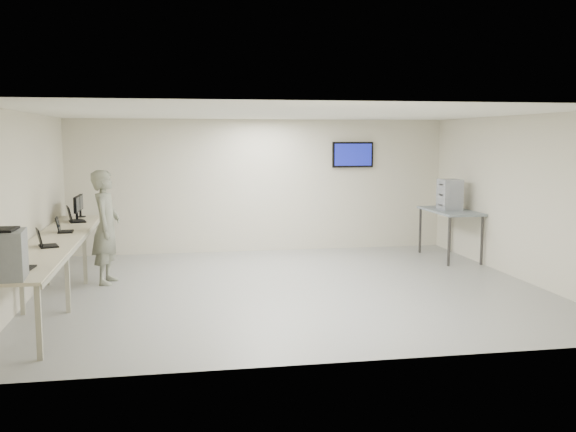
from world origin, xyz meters
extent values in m
cube|color=#959595|center=(0.00, 0.00, 0.00)|extent=(8.00, 7.00, 0.01)
cube|color=white|center=(0.00, 0.00, 2.80)|extent=(8.00, 7.00, 0.01)
cube|color=beige|center=(0.00, 3.50, 1.40)|extent=(8.00, 0.01, 2.80)
cube|color=beige|center=(0.00, -3.50, 1.40)|extent=(8.00, 0.01, 2.80)
cube|color=beige|center=(-4.00, 0.00, 1.40)|extent=(0.01, 7.00, 2.80)
cube|color=beige|center=(4.00, 0.00, 1.40)|extent=(0.01, 7.00, 2.80)
cube|color=#373535|center=(2.00, 3.48, 2.05)|extent=(0.15, 0.04, 0.15)
cube|color=black|center=(2.00, 3.44, 2.05)|extent=(0.90, 0.06, 0.55)
cube|color=navy|center=(2.00, 3.40, 2.05)|extent=(0.82, 0.01, 0.47)
cube|color=beige|center=(-3.60, 0.00, 0.88)|extent=(0.75, 6.00, 0.04)
cube|color=#A6A18A|center=(-3.23, 0.00, 0.85)|extent=(0.02, 6.00, 0.06)
cube|color=#A6A18A|center=(-3.30, -2.85, 0.43)|extent=(0.06, 0.06, 0.86)
cube|color=#A6A18A|center=(-3.90, -0.90, 0.43)|extent=(0.06, 0.06, 0.86)
cube|color=#A6A18A|center=(-3.30, -0.90, 0.43)|extent=(0.06, 0.06, 0.86)
cube|color=#A6A18A|center=(-3.90, 0.90, 0.43)|extent=(0.06, 0.06, 0.86)
cube|color=#A6A18A|center=(-3.30, 0.90, 0.43)|extent=(0.06, 0.06, 0.86)
cube|color=#A6A18A|center=(-3.90, 2.85, 0.43)|extent=(0.06, 0.06, 0.86)
cube|color=#A6A18A|center=(-3.30, 2.85, 0.43)|extent=(0.06, 0.06, 0.86)
cube|color=gray|center=(-3.65, -2.75, 1.16)|extent=(0.49, 0.54, 0.53)
cube|color=black|center=(-3.65, -2.75, 1.44)|extent=(0.29, 0.40, 0.02)
cube|color=black|center=(-3.59, -2.26, 0.91)|extent=(0.28, 0.37, 0.02)
cube|color=black|center=(-3.71, -2.26, 1.05)|extent=(0.10, 0.34, 0.25)
cube|color=black|center=(-3.70, -2.26, 1.05)|extent=(0.07, 0.30, 0.21)
cube|color=black|center=(-3.57, -0.68, 0.91)|extent=(0.33, 0.39, 0.02)
cube|color=black|center=(-3.69, -0.68, 1.04)|extent=(0.15, 0.32, 0.24)
cube|color=black|center=(-3.67, -0.68, 1.04)|extent=(0.12, 0.28, 0.20)
cube|color=black|center=(-3.56, 0.72, 0.91)|extent=(0.25, 0.34, 0.02)
cube|color=black|center=(-3.67, 0.72, 1.03)|extent=(0.08, 0.31, 0.23)
cube|color=black|center=(-3.66, 0.72, 1.03)|extent=(0.06, 0.27, 0.19)
cube|color=black|center=(-3.55, 2.00, 0.91)|extent=(0.35, 0.43, 0.02)
cube|color=black|center=(-3.69, 2.00, 1.06)|extent=(0.15, 0.36, 0.27)
cube|color=black|center=(-3.67, 2.00, 1.06)|extent=(0.12, 0.31, 0.22)
cylinder|color=black|center=(-3.60, 2.28, 0.91)|extent=(0.20, 0.20, 0.01)
cube|color=black|center=(-3.60, 2.28, 0.99)|extent=(0.04, 0.03, 0.16)
cube|color=black|center=(-3.60, 2.28, 1.19)|extent=(0.05, 0.44, 0.29)
cube|color=black|center=(-3.57, 2.28, 1.19)|extent=(0.00, 0.40, 0.25)
cylinder|color=black|center=(-3.60, 2.75, 0.91)|extent=(0.19, 0.19, 0.01)
cube|color=black|center=(-3.60, 2.75, 0.99)|extent=(0.04, 0.03, 0.15)
cube|color=black|center=(-3.60, 2.75, 1.19)|extent=(0.05, 0.43, 0.29)
cube|color=black|center=(-3.57, 2.75, 1.19)|extent=(0.00, 0.40, 0.25)
imported|color=#545D43|center=(-2.94, 0.88, 0.95)|extent=(0.54, 0.75, 1.89)
cube|color=slate|center=(3.60, 1.94, 0.96)|extent=(0.77, 1.64, 0.04)
cube|color=#373535|center=(3.27, 1.22, 0.47)|extent=(0.04, 0.04, 0.94)
cube|color=#373535|center=(3.27, 2.66, 0.47)|extent=(0.04, 0.04, 0.94)
cube|color=#373535|center=(3.93, 1.22, 0.47)|extent=(0.04, 0.04, 0.94)
cube|color=#373535|center=(3.93, 2.66, 0.47)|extent=(0.04, 0.04, 0.94)
cube|color=#9DA3AE|center=(3.58, 1.94, 1.09)|extent=(0.39, 0.43, 0.20)
cube|color=#9DA3AE|center=(3.58, 1.94, 1.29)|extent=(0.39, 0.43, 0.20)
cube|color=#9DA3AE|center=(3.58, 1.94, 1.49)|extent=(0.39, 0.43, 0.20)
camera|label=1|loc=(-1.82, -9.99, 2.43)|focal=40.00mm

